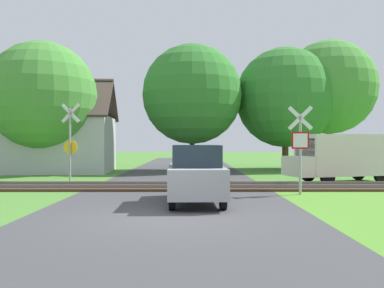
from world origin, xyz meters
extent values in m
plane|color=#4C8433|center=(0.00, 0.00, 0.00)|extent=(160.00, 160.00, 0.00)
cube|color=#424244|center=(0.00, 2.00, 0.00)|extent=(7.29, 80.00, 0.01)
cube|color=#422D1E|center=(0.00, 6.88, 0.05)|extent=(60.00, 2.60, 0.10)
cube|color=slate|center=(0.00, 7.60, 0.16)|extent=(60.00, 0.08, 0.12)
cube|color=slate|center=(0.00, 6.16, 0.16)|extent=(60.00, 0.08, 0.12)
cylinder|color=#9E9EA5|center=(4.42, 4.74, 1.44)|extent=(0.10, 0.10, 2.88)
cube|color=red|center=(4.41, 4.68, 1.94)|extent=(0.59, 0.15, 0.60)
cube|color=white|center=(4.40, 4.66, 1.94)|extent=(0.48, 0.11, 0.49)
cube|color=white|center=(4.41, 4.68, 2.73)|extent=(0.86, 0.21, 0.88)
cube|color=white|center=(4.41, 4.68, 2.73)|extent=(0.86, 0.21, 0.88)
cylinder|color=#9E9EA5|center=(-4.90, 8.62, 1.71)|extent=(0.09, 0.09, 3.43)
cube|color=white|center=(-4.89, 8.68, 3.18)|extent=(0.87, 0.17, 0.88)
cube|color=white|center=(-4.89, 8.68, 3.18)|extent=(0.87, 0.17, 0.88)
cylinder|color=yellow|center=(-4.89, 8.68, 1.66)|extent=(0.64, 0.13, 0.64)
cube|color=#B7B7BC|center=(-8.73, 16.79, 1.76)|extent=(8.42, 6.28, 3.51)
cube|color=#473833|center=(-8.64, 15.35, 4.65)|extent=(8.67, 3.80, 2.64)
cube|color=#473833|center=(-8.82, 18.23, 4.65)|extent=(8.67, 3.80, 2.64)
cube|color=brown|center=(-6.51, 16.93, 4.92)|extent=(0.53, 0.53, 1.10)
cylinder|color=#513823|center=(10.28, 19.80, 1.65)|extent=(0.46, 0.46, 3.31)
sphere|color=#478E38|center=(10.28, 19.80, 5.80)|extent=(6.63, 6.63, 6.63)
cylinder|color=#513823|center=(-8.27, 14.68, 1.12)|extent=(0.35, 0.35, 2.24)
sphere|color=#478E38|center=(-8.27, 14.68, 4.63)|extent=(6.38, 6.38, 6.38)
cylinder|color=#513823|center=(7.00, 18.99, 1.20)|extent=(0.43, 0.43, 2.40)
sphere|color=#337A2D|center=(7.00, 18.99, 4.98)|extent=(6.88, 6.88, 6.88)
cylinder|color=#513823|center=(0.57, 17.69, 1.30)|extent=(0.33, 0.33, 2.60)
sphere|color=#337A2D|center=(0.57, 17.69, 5.06)|extent=(6.57, 6.57, 6.57)
cube|color=silver|center=(7.70, 9.58, 1.29)|extent=(4.57, 3.05, 1.90)
cube|color=silver|center=(5.36, 8.85, 0.79)|extent=(1.20, 1.93, 0.90)
cube|color=#19232D|center=(5.71, 8.96, 1.62)|extent=(0.51, 1.56, 0.85)
cube|color=navy|center=(7.42, 10.49, 0.96)|extent=(3.62, 1.12, 0.16)
cylinder|color=black|center=(6.10, 9.90, 0.34)|extent=(0.70, 0.37, 0.68)
cylinder|color=black|center=(6.56, 8.41, 0.34)|extent=(0.70, 0.37, 0.68)
cylinder|color=black|center=(8.83, 10.74, 0.34)|extent=(0.70, 0.37, 0.68)
cylinder|color=black|center=(9.29, 9.25, 0.34)|extent=(0.70, 0.37, 0.68)
cube|color=#99999E|center=(0.68, 2.62, 0.72)|extent=(1.75, 4.04, 0.84)
cube|color=#19232D|center=(0.68, 2.42, 1.46)|extent=(1.45, 2.24, 0.64)
cylinder|color=black|center=(1.34, 4.00, 0.30)|extent=(0.20, 0.60, 0.60)
cylinder|color=black|center=(-0.06, 3.96, 0.30)|extent=(0.20, 0.60, 0.60)
cylinder|color=black|center=(1.41, 1.28, 0.30)|extent=(0.20, 0.60, 0.60)
cylinder|color=black|center=(0.02, 1.24, 0.30)|extent=(0.20, 0.60, 0.60)
camera|label=1|loc=(0.56, -10.48, 1.84)|focal=40.00mm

